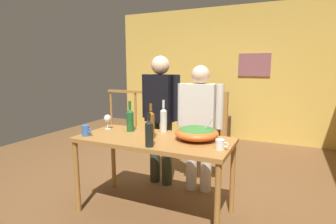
% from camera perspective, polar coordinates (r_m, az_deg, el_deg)
% --- Properties ---
extents(ground_plane, '(7.40, 7.40, 0.00)m').
position_cam_1_polar(ground_plane, '(3.33, 0.62, -16.96)').
color(ground_plane, brown).
extents(back_wall, '(4.82, 0.10, 2.69)m').
position_cam_1_polar(back_wall, '(5.70, 12.36, 7.92)').
color(back_wall, gold).
rests_on(back_wall, ground_plane).
extents(framed_picture, '(0.60, 0.03, 0.45)m').
position_cam_1_polar(framed_picture, '(5.55, 18.01, 9.57)').
color(framed_picture, '#894F55').
extents(stair_railing, '(2.47, 0.10, 1.08)m').
position_cam_1_polar(stair_railing, '(4.91, 3.48, -0.12)').
color(stair_railing, '#9E6B33').
rests_on(stair_railing, ground_plane).
extents(tv_console, '(0.90, 0.40, 0.50)m').
position_cam_1_polar(tv_console, '(5.57, 8.31, -3.36)').
color(tv_console, '#38281E').
rests_on(tv_console, ground_plane).
extents(flat_screen_tv, '(0.53, 0.12, 0.42)m').
position_cam_1_polar(flat_screen_tv, '(5.45, 8.35, 1.70)').
color(flat_screen_tv, black).
rests_on(flat_screen_tv, tv_console).
extents(serving_table, '(1.54, 0.70, 0.79)m').
position_cam_1_polar(serving_table, '(2.67, -3.02, -7.19)').
color(serving_table, '#9E6B33').
rests_on(serving_table, ground_plane).
extents(salad_bowl, '(0.42, 0.42, 0.23)m').
position_cam_1_polar(salad_bowl, '(2.58, 6.18, -4.38)').
color(salad_bowl, '#DB5B23').
rests_on(salad_bowl, serving_table).
extents(wine_glass, '(0.08, 0.08, 0.17)m').
position_cam_1_polar(wine_glass, '(3.08, -12.82, -1.47)').
color(wine_glass, silver).
rests_on(wine_glass, serving_table).
extents(wine_bottle_amber, '(0.07, 0.07, 0.35)m').
position_cam_1_polar(wine_bottle_amber, '(2.60, -3.63, -2.62)').
color(wine_bottle_amber, brown).
rests_on(wine_bottle_amber, serving_table).
extents(wine_bottle_clear, '(0.07, 0.07, 0.35)m').
position_cam_1_polar(wine_bottle_clear, '(2.85, -0.91, -1.60)').
color(wine_bottle_clear, silver).
rests_on(wine_bottle_clear, serving_table).
extents(wine_bottle_dark, '(0.07, 0.07, 0.30)m').
position_cam_1_polar(wine_bottle_dark, '(2.34, -4.05, -4.45)').
color(wine_bottle_dark, black).
rests_on(wine_bottle_dark, serving_table).
extents(wine_bottle_green, '(0.08, 0.08, 0.33)m').
position_cam_1_polar(wine_bottle_green, '(2.92, -8.12, -1.58)').
color(wine_bottle_green, '#1E5628').
rests_on(wine_bottle_green, serving_table).
extents(mug_white, '(0.11, 0.08, 0.09)m').
position_cam_1_polar(mug_white, '(2.32, 11.10, -6.85)').
color(mug_white, white).
rests_on(mug_white, serving_table).
extents(mug_blue, '(0.11, 0.08, 0.11)m').
position_cam_1_polar(mug_blue, '(2.84, -17.17, -3.83)').
color(mug_blue, '#3866B2').
rests_on(mug_blue, serving_table).
extents(person_standing_left, '(0.53, 0.25, 1.62)m').
position_cam_1_polar(person_standing_left, '(3.33, -1.59, 0.26)').
color(person_standing_left, '#2D3323').
rests_on(person_standing_left, ground_plane).
extents(person_standing_right, '(0.54, 0.25, 1.51)m').
position_cam_1_polar(person_standing_right, '(3.15, 6.79, -1.68)').
color(person_standing_right, beige).
rests_on(person_standing_right, ground_plane).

